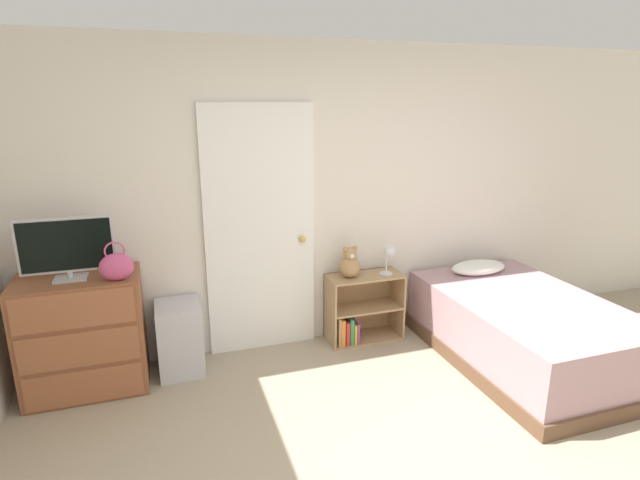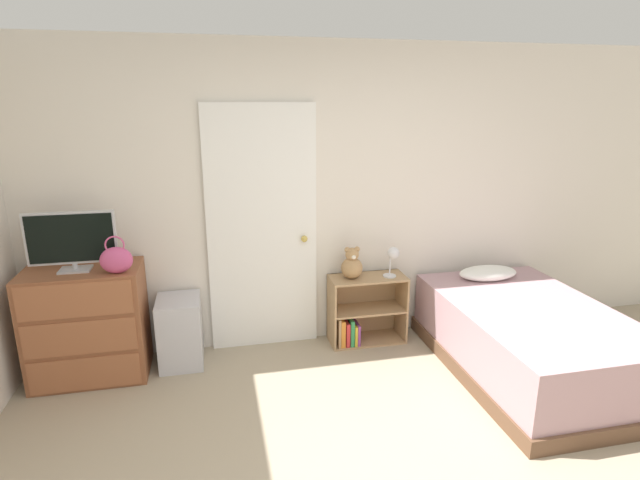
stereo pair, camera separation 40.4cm
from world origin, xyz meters
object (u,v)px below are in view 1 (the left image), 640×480
Objects in this scene: tv at (67,248)px; bed at (523,329)px; dresser at (84,334)px; desk_lamp at (389,254)px; storage_bin at (180,338)px; teddy_bear at (350,264)px; bookshelf at (359,312)px; handbag at (116,266)px.

tv reaches higher than bed.
dresser is 2.49m from desk_lamp.
desk_lamp is (2.46, 0.06, 0.35)m from dresser.
tv is 1.08m from storage_bin.
tv is 1.11× the size of storage_bin.
teddy_bear is at bearing 3.33° from tv.
dresser is 1.57× the size of storage_bin.
bed is at bearing -31.75° from teddy_bear.
bookshelf is 1.37m from bed.
storage_bin is 1.87m from desk_lamp.
desk_lamp is at bearing 0.25° from storage_bin.
storage_bin is at bearing -177.88° from bookshelf.
teddy_bear is (1.45, 0.05, 0.45)m from storage_bin.
storage_bin is 2.77m from bed.
handbag is 2.07m from bookshelf.
teddy_bear is (2.11, 0.10, 0.29)m from dresser.
bookshelf is (2.24, 0.13, -0.85)m from tv.
tv is 2.51m from desk_lamp.
handbag is at bearing -152.53° from storage_bin.
handbag is 1.86m from teddy_bear.
storage_bin is at bearing -177.99° from teddy_bear.
storage_bin is at bearing 4.29° from dresser.
desk_lamp is at bearing 5.43° from handbag.
storage_bin is 0.84× the size of bookshelf.
teddy_bear is 1.51m from bed.
handbag is at bearing -174.57° from desk_lamp.
handbag reaches higher than teddy_bear.
tv reaches higher than bookshelf.
bed is at bearing -34.07° from bookshelf.
desk_lamp is at bearing 1.88° from tv.
teddy_bear is (2.14, 0.12, -0.38)m from tv.
handbag reaches higher than desk_lamp.
dresser is at bearing -175.71° from storage_bin.
tv is 3.53m from bed.
dresser is at bearing -178.65° from desk_lamp.
handbag is 0.82m from storage_bin.
teddy_bear is (-0.10, -0.01, 0.47)m from bookshelf.
handbag is 1.04× the size of desk_lamp.
desk_lamp is (2.49, 0.08, -0.31)m from tv.
bookshelf is at bearing 3.83° from teddy_bear.
teddy_bear is at bearing 173.02° from desk_lamp.
tv is at bearing -139.55° from dresser.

